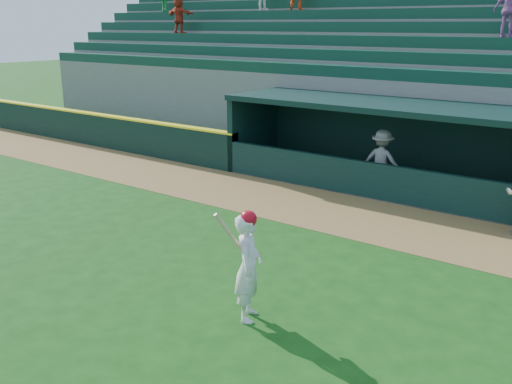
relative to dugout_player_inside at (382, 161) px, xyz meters
The scene contains 8 objects.
ground 7.34m from the dugout_player_inside, 91.19° to the right, with size 120.00×120.00×0.00m, color #144210.
warning_track 2.54m from the dugout_player_inside, 93.63° to the right, with size 40.00×3.00×0.01m, color brown.
field_wall_left 12.43m from the dugout_player_inside, behind, with size 15.50×0.30×1.20m, color black.
wall_stripe_left 12.43m from the dugout_player_inside, behind, with size 15.50×0.32×0.06m, color yellow.
dugout_player_inside is the anchor object (origin of this frame).
dugout 0.88m from the dugout_player_inside, 101.86° to the left, with size 9.40×2.80×2.46m.
stands 5.51m from the dugout_player_inside, 91.90° to the left, with size 34.50×6.25×7.59m.
batter_at_plate 8.09m from the dugout_player_inside, 80.05° to the right, with size 0.67×0.83×1.84m.
Camera 1 is at (6.57, -7.23, 4.56)m, focal length 40.00 mm.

